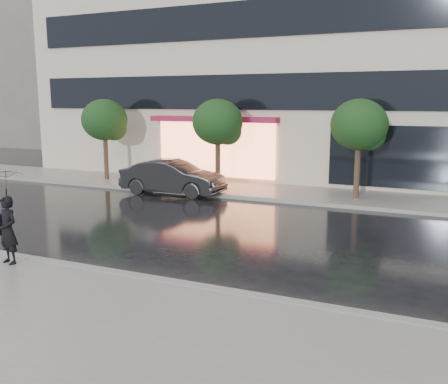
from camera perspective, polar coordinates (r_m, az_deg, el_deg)
The scene contains 12 objects.
ground at distance 12.17m, azimuth -7.61°, elevation -8.44°, with size 120.00×120.00×0.00m, color black.
sidewalk_near at distance 9.72m, azimuth -17.95°, elevation -13.47°, with size 60.00×4.50×0.12m, color slate.
sidewalk_far at distance 21.28m, azimuth 6.93°, elevation -0.09°, with size 60.00×3.50×0.12m, color slate.
curb_near at distance 11.35m, azimuth -10.29°, elevation -9.55°, with size 60.00×0.25×0.14m, color gray.
curb_far at distance 19.64m, azimuth 5.43°, elevation -0.91°, with size 60.00×0.25×0.14m, color gray.
office_building at distance 28.86m, azimuth 12.17°, elevation 20.35°, with size 30.00×12.76×18.00m.
bg_building_left at distance 49.46m, azimuth -20.11°, elevation 12.22°, with size 14.00×10.00×12.00m, color #59544F.
tree_far_west at distance 24.88m, azimuth -13.35°, elevation 7.86°, with size 2.20×2.20×3.99m.
tree_mid_west at distance 21.79m, azimuth -0.55°, elevation 7.81°, with size 2.20×2.20×3.99m.
tree_mid_east at distance 20.06m, azimuth 15.37°, elevation 7.22°, with size 2.20×2.20×3.99m.
parked_car at distance 21.09m, azimuth -5.89°, elevation 1.68°, with size 1.54×4.42×1.46m, color black.
pedestrian_with_umbrella at distance 12.59m, azimuth -23.62°, elevation -1.22°, with size 1.03×1.04×2.24m.
Camera 1 is at (6.09, -9.78, 3.91)m, focal length 40.00 mm.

